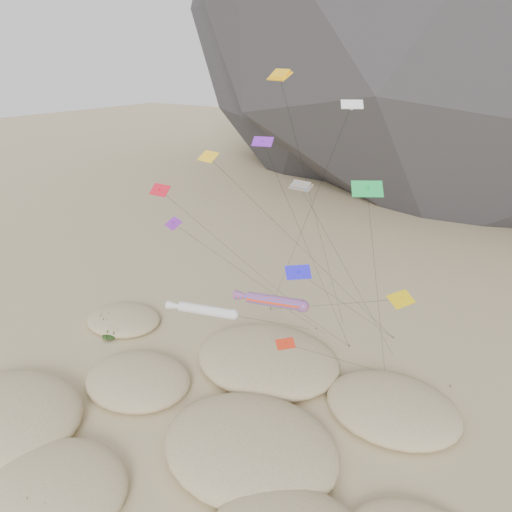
% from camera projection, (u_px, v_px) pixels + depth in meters
% --- Properties ---
extents(ground, '(500.00, 500.00, 0.00)m').
position_uv_depth(ground, '(190.00, 455.00, 42.11)').
color(ground, '#CCB789').
rests_on(ground, ground).
extents(dunes, '(51.53, 35.14, 3.63)m').
position_uv_depth(dunes, '(204.00, 418.00, 45.37)').
color(dunes, '#CCB789').
rests_on(dunes, ground).
extents(dune_grass, '(43.85, 28.36, 1.51)m').
position_uv_depth(dune_grass, '(221.00, 421.00, 44.78)').
color(dune_grass, black).
rests_on(dune_grass, ground).
extents(kite_stakes, '(24.25, 7.68, 0.30)m').
position_uv_depth(kite_stakes, '(341.00, 339.00, 59.14)').
color(kite_stakes, '#3F2D1E').
rests_on(kite_stakes, ground).
extents(rainbow_tube_kite, '(7.10, 17.17, 12.99)m').
position_uv_depth(rainbow_tube_kite, '(272.00, 301.00, 41.94)').
color(rainbow_tube_kite, '#F53C19').
rests_on(rainbow_tube_kite, ground).
extents(white_tube_kite, '(7.29, 19.37, 11.14)m').
position_uv_depth(white_tube_kite, '(203.00, 310.00, 44.20)').
color(white_tube_kite, silver).
rests_on(white_tube_kite, ground).
extents(orange_parafoil, '(4.69, 12.34, 30.29)m').
position_uv_depth(orange_parafoil, '(281.00, 79.00, 44.99)').
color(orange_parafoil, '#FFB30D').
rests_on(orange_parafoil, ground).
extents(multi_parafoil, '(8.57, 10.09, 20.86)m').
position_uv_depth(multi_parafoil, '(302.00, 189.00, 45.26)').
color(multi_parafoil, orange).
rests_on(multi_parafoil, ground).
extents(delta_kites, '(24.72, 22.78, 28.11)m').
position_uv_depth(delta_kites, '(278.00, 217.00, 43.38)').
color(delta_kites, purple).
rests_on(delta_kites, ground).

